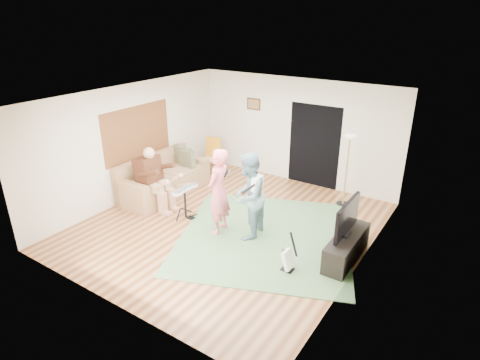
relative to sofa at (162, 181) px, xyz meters
The scene contains 19 objects.
floor 2.37m from the sofa, 10.82° to the right, with size 6.00×6.00×0.00m, color brown.
walls 2.56m from the sofa, 10.82° to the right, with size 5.50×6.00×2.70m, color beige, non-canonical shape.
ceiling 3.34m from the sofa, 10.82° to the right, with size 6.00×6.00×0.00m, color white.
window_blinds 1.33m from the sofa, 151.27° to the right, with size 2.05×2.05×0.00m, color brown.
doorway 3.90m from the sofa, 41.76° to the left, with size 2.10×2.10×0.00m, color black.
picture_frame 3.18m from the sofa, 67.52° to the left, with size 0.42×0.03×0.32m, color #3F2314.
area_rug 3.21m from the sofa, ahead, with size 3.32×3.49×0.02m, color #4E7748.
sofa is the anchor object (origin of this frame).
drummer 0.82m from the sofa, 55.74° to the right, with size 0.93×0.52×1.43m.
drum_kit 1.46m from the sofa, 26.48° to the right, with size 0.39×0.69×0.72m.
singer 2.46m from the sofa, 18.04° to the right, with size 0.65×0.43×1.78m, color #E3626F.
microphone 2.78m from the sofa, 16.67° to the right, with size 0.06×0.06×0.24m, color black, non-canonical shape.
guitarist 2.98m from the sofa, 11.19° to the right, with size 0.85×0.67×1.76m, color #6B8F9D.
guitar_held 3.24m from the sofa, 10.48° to the right, with size 0.12×0.60×0.26m, color white, non-canonical shape.
guitar_spare 4.26m from the sofa, 16.14° to the right, with size 0.28×0.25×0.78m.
torchiere_lamp 4.46m from the sofa, 25.09° to the left, with size 0.30×0.30×1.68m.
dining_chair 1.71m from the sofa, 80.52° to the left, with size 0.55×0.57×1.01m.
tv_cabinet 4.81m from the sofa, ahead, with size 0.40×1.40×0.50m, color black.
television 4.79m from the sofa, ahead, with size 0.06×1.04×0.62m, color black.
Camera 1 is at (4.31, -6.07, 4.18)m, focal length 30.00 mm.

